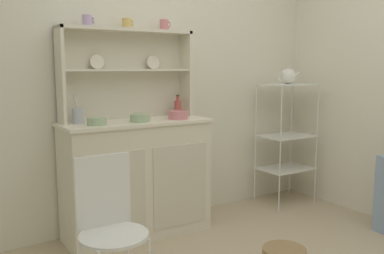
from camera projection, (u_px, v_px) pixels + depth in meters
The scene contains 14 objects.
wall_back at pixel (158, 74), 3.54m from camera, with size 3.84×0.05×2.50m, color silver.
hutch_cabinet at pixel (137, 177), 3.26m from camera, with size 1.14×0.45×0.91m.
hutch_shelf_unit at pixel (126, 67), 3.27m from camera, with size 1.07×0.18×0.70m.
bakers_rack at pixel (286, 129), 4.02m from camera, with size 0.50×0.36×1.15m.
wire_chair at pixel (109, 220), 2.20m from camera, with size 0.36×0.36×0.85m.
cup_lilac_0 at pixel (87, 21), 3.03m from camera, with size 0.08×0.07×0.08m.
cup_gold_1 at pixel (127, 23), 3.19m from camera, with size 0.08×0.07×0.08m.
cup_rose_2 at pixel (164, 25), 3.36m from camera, with size 0.09×0.07×0.09m.
bowl_mixing_large at pixel (97, 121), 2.95m from camera, with size 0.14×0.14×0.05m, color #9EB78E.
bowl_floral_medium at pixel (140, 118), 3.13m from camera, with size 0.15×0.15×0.06m, color #9EB78E.
bowl_cream_small at pixel (178, 115), 3.31m from camera, with size 0.16×0.16×0.06m, color #D17A84.
jam_bottle at pixel (178, 108), 3.48m from camera, with size 0.06×0.06×0.18m.
utensil_jar at pixel (78, 116), 3.02m from camera, with size 0.08×0.08×0.22m.
porcelain_teapot at pixel (288, 76), 3.95m from camera, with size 0.24×0.15×0.17m.
Camera 1 is at (-1.68, -1.53, 1.31)m, focal length 39.23 mm.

